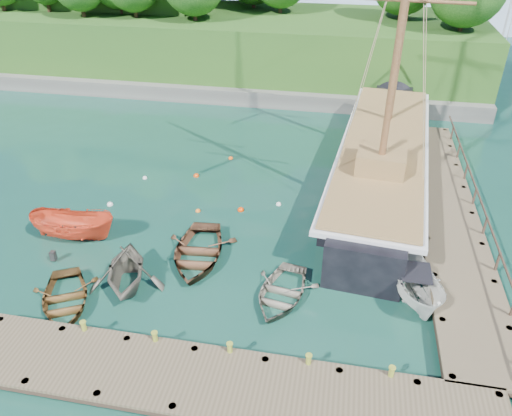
# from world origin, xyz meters

# --- Properties ---
(ground) EXTENTS (160.00, 160.00, 0.00)m
(ground) POSITION_xyz_m (0.00, 0.00, 0.00)
(ground) COLOR #123C2E
(ground) RESTS_ON ground
(dock_near) EXTENTS (20.00, 3.20, 1.10)m
(dock_near) POSITION_xyz_m (2.00, -6.50, 0.43)
(dock_near) COLOR brown
(dock_near) RESTS_ON ground
(dock_east) EXTENTS (3.20, 24.00, 1.10)m
(dock_east) POSITION_xyz_m (11.50, 7.00, 0.43)
(dock_east) COLOR brown
(dock_east) RESTS_ON ground
(bollard_0) EXTENTS (0.26, 0.26, 0.45)m
(bollard_0) POSITION_xyz_m (-4.00, -5.10, 0.00)
(bollard_0) COLOR olive
(bollard_0) RESTS_ON ground
(bollard_1) EXTENTS (0.26, 0.26, 0.45)m
(bollard_1) POSITION_xyz_m (-1.00, -5.10, 0.00)
(bollard_1) COLOR olive
(bollard_1) RESTS_ON ground
(bollard_2) EXTENTS (0.26, 0.26, 0.45)m
(bollard_2) POSITION_xyz_m (2.00, -5.10, 0.00)
(bollard_2) COLOR olive
(bollard_2) RESTS_ON ground
(bollard_3) EXTENTS (0.26, 0.26, 0.45)m
(bollard_3) POSITION_xyz_m (5.00, -5.10, 0.00)
(bollard_3) COLOR olive
(bollard_3) RESTS_ON ground
(bollard_4) EXTENTS (0.26, 0.26, 0.45)m
(bollard_4) POSITION_xyz_m (8.00, -5.10, 0.00)
(bollard_4) COLOR olive
(bollard_4) RESTS_ON ground
(rowboat_0) EXTENTS (4.53, 5.04, 0.86)m
(rowboat_0) POSITION_xyz_m (-5.92, -3.33, 0.00)
(rowboat_0) COLOR brown
(rowboat_0) RESTS_ON ground
(rowboat_1) EXTENTS (4.49, 4.86, 2.12)m
(rowboat_1) POSITION_xyz_m (-3.73, -1.57, 0.00)
(rowboat_1) COLOR #585448
(rowboat_1) RESTS_ON ground
(rowboat_2) EXTENTS (4.01, 5.30, 1.03)m
(rowboat_2) POSITION_xyz_m (-1.10, 0.93, 0.00)
(rowboat_2) COLOR #543421
(rowboat_2) RESTS_ON ground
(rowboat_3) EXTENTS (3.59, 4.53, 0.85)m
(rowboat_3) POSITION_xyz_m (3.38, -1.11, 0.00)
(rowboat_3) COLOR #6D6859
(rowboat_3) RESTS_ON ground
(motorboat_orange) EXTENTS (4.69, 1.81, 1.80)m
(motorboat_orange) POSITION_xyz_m (-7.93, 1.41, 0.00)
(motorboat_orange) COLOR #E44725
(motorboat_orange) RESTS_ON ground
(cabin_boat_white) EXTENTS (2.91, 5.06, 1.84)m
(cabin_boat_white) POSITION_xyz_m (9.17, 0.10, 0.00)
(cabin_boat_white) COLOR white
(cabin_boat_white) RESTS_ON ground
(schooner) EXTENTS (7.14, 28.22, 20.80)m
(schooner) POSITION_xyz_m (7.92, 10.66, 1.15)
(schooner) COLOR black
(schooner) RESTS_ON ground
(mooring_buoy_0) EXTENTS (0.37, 0.37, 0.37)m
(mooring_buoy_0) POSITION_xyz_m (-7.62, 4.90, 0.00)
(mooring_buoy_0) COLOR silver
(mooring_buoy_0) RESTS_ON ground
(mooring_buoy_1) EXTENTS (0.29, 0.29, 0.29)m
(mooring_buoy_1) POSITION_xyz_m (-2.35, 5.19, 0.00)
(mooring_buoy_1) COLOR orange
(mooring_buoy_1) RESTS_ON ground
(mooring_buoy_2) EXTENTS (0.37, 0.37, 0.37)m
(mooring_buoy_2) POSITION_xyz_m (0.04, 5.76, 0.00)
(mooring_buoy_2) COLOR #F73900
(mooring_buoy_2) RESTS_ON ground
(mooring_buoy_3) EXTENTS (0.31, 0.31, 0.31)m
(mooring_buoy_3) POSITION_xyz_m (2.09, 6.78, 0.00)
(mooring_buoy_3) COLOR silver
(mooring_buoy_3) RESTS_ON ground
(mooring_buoy_4) EXTENTS (0.37, 0.37, 0.37)m
(mooring_buoy_4) POSITION_xyz_m (-3.66, 9.25, 0.00)
(mooring_buoy_4) COLOR #E44308
(mooring_buoy_4) RESTS_ON ground
(mooring_buoy_5) EXTENTS (0.31, 0.31, 0.31)m
(mooring_buoy_5) POSITION_xyz_m (-2.06, 12.13, 0.00)
(mooring_buoy_5) COLOR #F7570F
(mooring_buoy_5) RESTS_ON ground
(mooring_buoy_6) EXTENTS (0.30, 0.30, 0.30)m
(mooring_buoy_6) POSITION_xyz_m (-6.81, 8.34, 0.00)
(mooring_buoy_6) COLOR silver
(mooring_buoy_6) RESTS_ON ground
(headland) EXTENTS (51.00, 19.31, 12.90)m
(headland) POSITION_xyz_m (-12.88, 31.36, 5.54)
(headland) COLOR #474744
(headland) RESTS_ON ground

